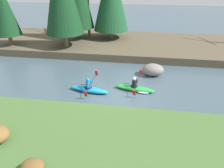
% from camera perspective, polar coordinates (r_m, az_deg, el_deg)
% --- Properties ---
extents(ground_plane, '(90.00, 90.00, 0.00)m').
position_cam_1_polar(ground_plane, '(14.39, 0.95, -2.91)').
color(ground_plane, '#425660').
extents(riverbank_near, '(44.00, 6.35, 0.85)m').
position_cam_1_polar(riverbank_near, '(9.63, -3.83, -17.90)').
color(riverbank_near, '#476B33').
rests_on(riverbank_near, ground).
extents(riverbank_far, '(44.00, 8.81, 0.69)m').
position_cam_1_polar(riverbank_far, '(23.54, 4.31, 10.20)').
color(riverbank_far, brown).
rests_on(riverbank_far, ground).
extents(conifer_tree_far_left, '(2.47, 2.47, 5.86)m').
position_cam_1_polar(conifer_tree_far_left, '(23.78, -26.40, 17.10)').
color(conifer_tree_far_left, brown).
rests_on(conifer_tree_far_left, riverbank_far).
extents(bare_tree_upstream, '(3.01, 2.97, 5.40)m').
position_cam_1_polar(bare_tree_upstream, '(26.67, -9.43, 18.33)').
color(bare_tree_upstream, '#7A664C').
rests_on(bare_tree_upstream, riverbank_far).
extents(bare_tree_mid_upstream, '(4.04, 3.99, 7.37)m').
position_cam_1_polar(bare_tree_mid_upstream, '(25.20, -6.19, 20.13)').
color(bare_tree_mid_upstream, brown).
rests_on(bare_tree_mid_upstream, riverbank_far).
extents(shrub_clump_third, '(0.85, 0.71, 0.46)m').
position_cam_1_polar(shrub_clump_third, '(8.77, -20.09, -19.59)').
color(shrub_clump_third, brown).
rests_on(shrub_clump_third, riverbank_near).
extents(kayaker_lead, '(2.79, 2.06, 1.20)m').
position_cam_1_polar(kayaker_lead, '(14.89, 6.38, -1.12)').
color(kayaker_lead, green).
rests_on(kayaker_lead, ground).
extents(kayaker_middle, '(2.79, 2.06, 1.20)m').
position_cam_1_polar(kayaker_middle, '(14.74, -5.92, -1.30)').
color(kayaker_middle, '#1993D6').
rests_on(kayaker_middle, ground).
extents(boulder_midstream, '(1.64, 1.29, 0.93)m').
position_cam_1_polar(boulder_midstream, '(17.25, 10.66, 3.69)').
color(boulder_midstream, gray).
rests_on(boulder_midstream, ground).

